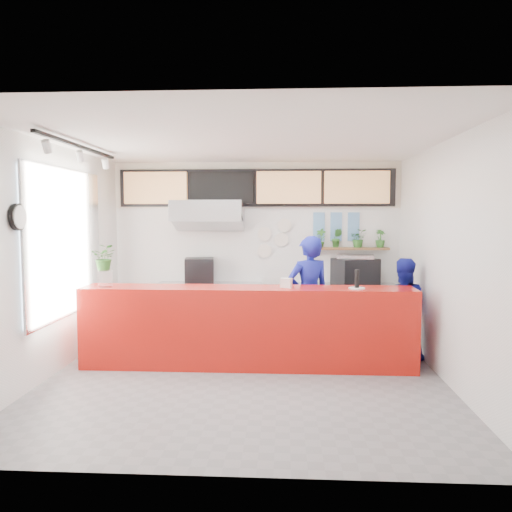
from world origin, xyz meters
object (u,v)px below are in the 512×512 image
at_px(panini_oven, 199,271).
at_px(service_counter, 247,327).
at_px(pepper_mill, 357,279).
at_px(staff_center, 309,296).
at_px(espresso_machine, 355,272).
at_px(staff_right, 402,308).

bearing_deg(panini_oven, service_counter, -70.15).
relative_size(service_counter, pepper_mill, 18.83).
xyz_separation_m(staff_center, pepper_mill, (0.60, -0.66, 0.35)).
relative_size(panini_oven, staff_center, 0.27).
xyz_separation_m(panini_oven, staff_center, (1.82, -1.21, -0.23)).
bearing_deg(panini_oven, pepper_mill, -46.09).
relative_size(service_counter, panini_oven, 9.24).
relative_size(panini_oven, pepper_mill, 2.04).
bearing_deg(staff_center, service_counter, 11.63).
xyz_separation_m(panini_oven, pepper_mill, (2.42, -1.88, 0.12)).
relative_size(espresso_machine, pepper_mill, 2.88).
bearing_deg(service_counter, pepper_mill, -3.07).
distance_m(service_counter, staff_center, 1.09).
height_order(panini_oven, staff_right, staff_right).
bearing_deg(service_counter, staff_right, 14.06).
relative_size(service_counter, staff_center, 2.54).
bearing_deg(service_counter, espresso_machine, 46.61).
bearing_deg(pepper_mill, panini_oven, 142.17).
xyz_separation_m(panini_oven, espresso_machine, (2.66, 0.00, 0.00)).
distance_m(panini_oven, espresso_machine, 2.66).
height_order(service_counter, staff_center, staff_center).
distance_m(service_counter, pepper_mill, 1.61).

